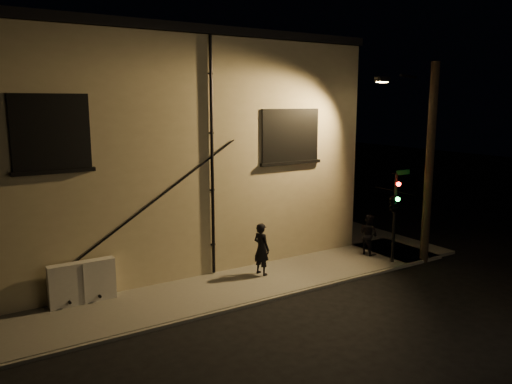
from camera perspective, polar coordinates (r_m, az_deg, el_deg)
ground at (r=17.04m, az=5.32°, el=-11.33°), size 90.00×90.00×0.00m
sidewalk at (r=21.07m, az=0.68°, el=-6.83°), size 21.00×16.00×0.12m
building at (r=22.62m, az=-14.86°, el=5.23°), size 16.20×12.23×8.80m
utility_cabinet at (r=16.51m, az=-19.23°, el=-9.72°), size 2.00×0.34×1.32m
pedestrian_a at (r=17.97m, az=0.63°, el=-6.52°), size 0.60×0.78×1.90m
pedestrian_b at (r=20.83m, az=12.74°, el=-4.74°), size 0.67×0.84×1.67m
traffic_signal at (r=19.51m, az=15.47°, el=-1.11°), size 1.22×2.10×3.58m
streetlamp_pole at (r=20.21m, az=18.98°, el=3.49°), size 2.05×1.40×7.73m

